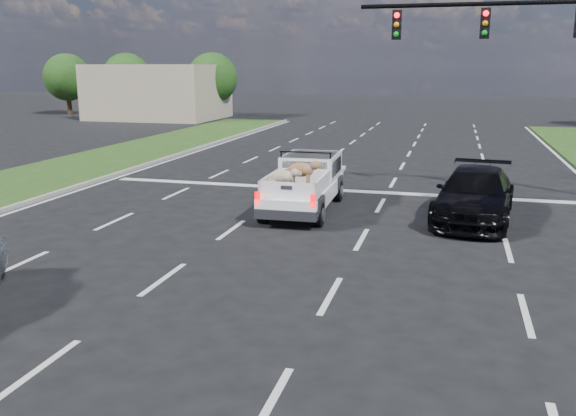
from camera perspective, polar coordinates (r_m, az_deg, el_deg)
name	(u,v)px	position (r m, az deg, el deg)	size (l,w,h in m)	color
ground	(244,287)	(12.19, -4.16, -7.39)	(160.00, 160.00, 0.00)	black
road_markings	(316,212)	(18.24, 2.65, -0.39)	(17.75, 60.00, 0.01)	silver
curb_left	(44,197)	(21.55, -21.90, 0.94)	(0.15, 60.00, 0.14)	gray
traffic_signal	(570,51)	(21.53, 24.88, 13.18)	(9.11, 0.31, 7.00)	black
building_left	(159,92)	(52.52, -12.01, 10.60)	(10.00, 8.00, 4.40)	tan
tree_far_a	(67,77)	(59.35, -19.96, 11.42)	(4.20, 4.20, 5.40)	#332114
tree_far_b	(127,78)	(56.15, -14.83, 11.71)	(4.20, 4.20, 5.40)	#332114
tree_far_c	(212,78)	(52.65, -7.09, 11.97)	(4.20, 4.20, 5.40)	#332114
pickup_truck	(305,183)	(18.42, 1.59, 2.37)	(1.89, 4.78, 1.78)	black
black_coupe	(475,195)	(18.00, 17.08, 1.19)	(2.03, 4.98, 1.45)	black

